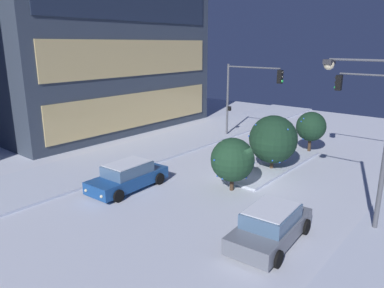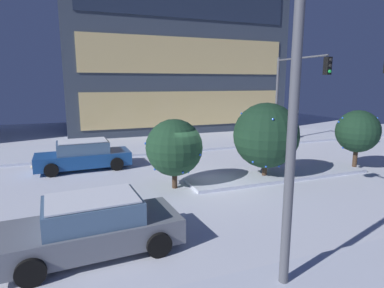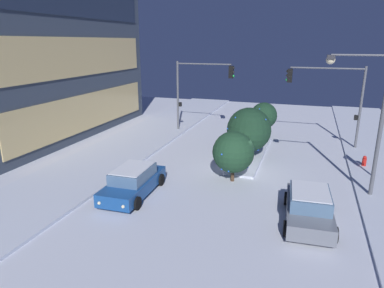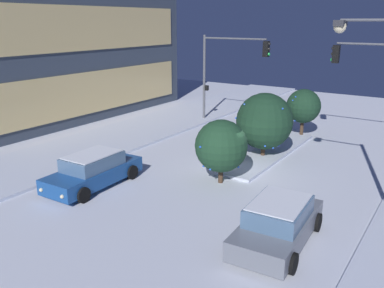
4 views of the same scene
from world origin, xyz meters
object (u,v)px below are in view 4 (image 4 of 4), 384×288
object	(u,v)px
decorated_tree_median	(303,106)
decorated_tree_left_of_median	(264,121)
car_near	(278,223)
decorated_tree_right_of_median	(221,146)
car_far	(93,171)
traffic_light_corner_far_right	(228,64)

from	to	relation	value
decorated_tree_median	decorated_tree_left_of_median	size ratio (longest dim) A/B	0.87
decorated_tree_median	decorated_tree_left_of_median	bearing A→B (deg)	176.57
car_near	decorated_tree_right_of_median	world-z (taller)	decorated_tree_right_of_median
car_far	decorated_tree_median	size ratio (longest dim) A/B	1.57
car_near	decorated_tree_left_of_median	distance (m)	8.96
car_near	decorated_tree_right_of_median	bearing A→B (deg)	46.28
traffic_light_corner_far_right	decorated_tree_median	xyz separation A→B (m)	(-0.47, -5.66, -2.27)
car_far	decorated_tree_median	world-z (taller)	decorated_tree_median
decorated_tree_right_of_median	car_near	bearing A→B (deg)	-130.07
car_near	car_far	size ratio (longest dim) A/B	0.97
car_far	decorated_tree_left_of_median	world-z (taller)	decorated_tree_left_of_median
car_far	traffic_light_corner_far_right	bearing A→B (deg)	-178.85
car_far	car_near	bearing A→B (deg)	87.71
car_far	decorated_tree_median	xyz separation A→B (m)	(13.00, -4.95, 1.26)
car_near	decorated_tree_left_of_median	xyz separation A→B (m)	(7.87, 4.08, 1.30)
decorated_tree_median	decorated_tree_right_of_median	world-z (taller)	decorated_tree_median
car_far	traffic_light_corner_far_right	size ratio (longest dim) A/B	0.78
traffic_light_corner_far_right	decorated_tree_left_of_median	bearing A→B (deg)	-46.58
car_near	decorated_tree_left_of_median	size ratio (longest dim) A/B	1.32
car_near	decorated_tree_left_of_median	bearing A→B (deg)	23.72
traffic_light_corner_far_right	decorated_tree_right_of_median	world-z (taller)	traffic_light_corner_far_right
traffic_light_corner_far_right	decorated_tree_left_of_median	distance (m)	8.10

